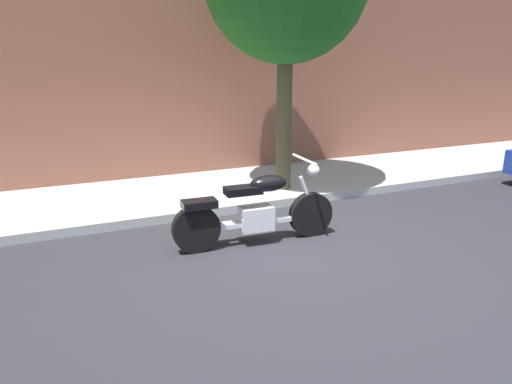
# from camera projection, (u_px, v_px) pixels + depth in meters

# --- Properties ---
(ground_plane) EXTENTS (60.00, 60.00, 0.00)m
(ground_plane) POSITION_uv_depth(u_px,v_px,m) (295.00, 251.00, 6.20)
(ground_plane) COLOR #28282D
(sidewalk) EXTENTS (21.53, 2.41, 0.14)m
(sidewalk) POSITION_uv_depth(u_px,v_px,m) (220.00, 190.00, 8.74)
(sidewalk) COLOR #A7A7A7
(sidewalk) RESTS_ON ground
(motorcycle) EXTENTS (2.26, 0.70, 1.12)m
(motorcycle) POSITION_uv_depth(u_px,v_px,m) (256.00, 211.00, 6.35)
(motorcycle) COLOR black
(motorcycle) RESTS_ON ground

